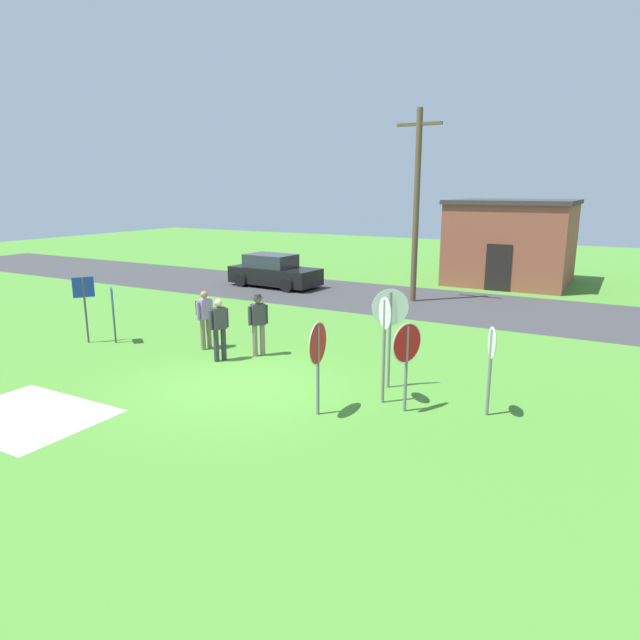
# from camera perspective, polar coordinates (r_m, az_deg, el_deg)

# --- Properties ---
(ground_plane) EXTENTS (80.00, 80.00, 0.00)m
(ground_plane) POSITION_cam_1_polar(r_m,az_deg,el_deg) (13.43, -8.45, -6.48)
(ground_plane) COLOR #47842D
(street_asphalt) EXTENTS (60.00, 6.40, 0.01)m
(street_asphalt) POSITION_cam_1_polar(r_m,az_deg,el_deg) (23.29, 9.02, 1.96)
(street_asphalt) COLOR #38383A
(street_asphalt) RESTS_ON ground
(concrete_path) EXTENTS (3.20, 2.40, 0.01)m
(concrete_path) POSITION_cam_1_polar(r_m,az_deg,el_deg) (12.98, -27.82, -8.63)
(concrete_path) COLOR #ADAAA3
(concrete_path) RESTS_ON ground
(building_background) EXTENTS (5.61, 5.60, 3.99)m
(building_background) POSITION_cam_1_polar(r_m,az_deg,el_deg) (28.87, 18.97, 7.59)
(building_background) COLOR brown
(building_background) RESTS_ON ground
(utility_pole) EXTENTS (1.80, 0.24, 7.52)m
(utility_pole) POSITION_cam_1_polar(r_m,az_deg,el_deg) (22.87, 9.82, 11.66)
(utility_pole) COLOR brown
(utility_pole) RESTS_ON ground
(parked_car_on_street) EXTENTS (4.41, 2.23, 1.51)m
(parked_car_on_street) POSITION_cam_1_polar(r_m,az_deg,el_deg) (26.39, -4.72, 4.91)
(parked_car_on_street) COLOR black
(parked_car_on_street) RESTS_ON ground
(stop_sign_leaning_left) EXTENTS (0.28, 0.59, 1.86)m
(stop_sign_leaning_left) POSITION_cam_1_polar(r_m,az_deg,el_deg) (11.65, 17.05, -3.60)
(stop_sign_leaning_left) COLOR slate
(stop_sign_leaning_left) RESTS_ON ground
(stop_sign_rear_left) EXTENTS (0.12, 0.88, 1.95)m
(stop_sign_rear_left) POSITION_cam_1_polar(r_m,az_deg,el_deg) (11.16, -0.21, -3.31)
(stop_sign_rear_left) COLOR slate
(stop_sign_rear_left) RESTS_ON ground
(stop_sign_rear_right) EXTENTS (0.69, 0.52, 2.33)m
(stop_sign_rear_right) POSITION_cam_1_polar(r_m,az_deg,el_deg) (12.72, 7.15, -0.01)
(stop_sign_rear_right) COLOR slate
(stop_sign_rear_right) RESTS_ON ground
(stop_sign_leaning_right) EXTENTS (0.32, 0.79, 1.89)m
(stop_sign_leaning_right) POSITION_cam_1_polar(r_m,az_deg,el_deg) (11.46, 8.85, -3.25)
(stop_sign_leaning_right) COLOR slate
(stop_sign_leaning_right) RESTS_ON ground
(stop_sign_low_front) EXTENTS (0.48, 0.50, 2.32)m
(stop_sign_low_front) POSITION_cam_1_polar(r_m,az_deg,el_deg) (11.80, 6.59, -1.25)
(stop_sign_low_front) COLOR slate
(stop_sign_low_front) RESTS_ON ground
(person_in_teal) EXTENTS (0.34, 0.54, 1.69)m
(person_in_teal) POSITION_cam_1_polar(r_m,az_deg,el_deg) (15.02, -10.26, -0.63)
(person_in_teal) COLOR #2D2D33
(person_in_teal) RESTS_ON ground
(person_on_left) EXTENTS (0.40, 0.56, 1.69)m
(person_on_left) POSITION_cam_1_polar(r_m,az_deg,el_deg) (16.25, -11.71, 0.46)
(person_on_left) COLOR #7A6B56
(person_on_left) RESTS_ON ground
(person_in_dark_shirt) EXTENTS (0.39, 0.48, 1.74)m
(person_in_dark_shirt) POSITION_cam_1_polar(r_m,az_deg,el_deg) (15.32, -6.33, -0.10)
(person_in_dark_shirt) COLOR #7A6B56
(person_in_dark_shirt) RESTS_ON ground
(info_panel_leftmost) EXTENTS (0.35, 0.51, 1.98)m
(info_panel_leftmost) POSITION_cam_1_polar(r_m,az_deg,el_deg) (17.87, -22.93, 2.11)
(info_panel_leftmost) COLOR #4C4C51
(info_panel_leftmost) RESTS_ON ground
(info_panel_middle) EXTENTS (0.49, 0.38, 1.66)m
(info_panel_middle) POSITION_cam_1_polar(r_m,az_deg,el_deg) (17.58, -20.41, 1.41)
(info_panel_middle) COLOR #4C4C51
(info_panel_middle) RESTS_ON ground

